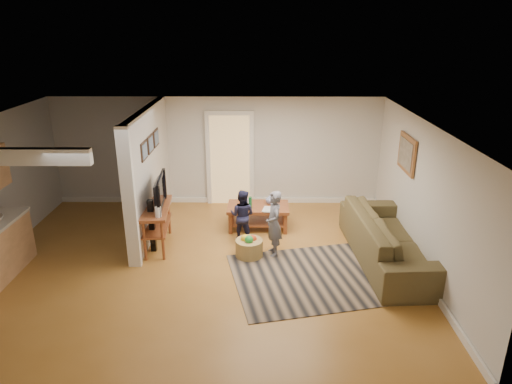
% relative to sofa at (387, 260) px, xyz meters
% --- Properties ---
extents(ground, '(7.50, 7.50, 0.00)m').
position_rel_sofa_xyz_m(ground, '(-3.30, -0.15, 0.00)').
color(ground, '#976326').
rests_on(ground, ground).
extents(room_shell, '(7.54, 6.02, 2.52)m').
position_rel_sofa_xyz_m(room_shell, '(-4.37, 0.27, 1.46)').
color(room_shell, beige).
rests_on(room_shell, ground).
extents(area_rug, '(3.25, 2.66, 0.01)m').
position_rel_sofa_xyz_m(area_rug, '(-1.30, -0.60, 0.01)').
color(area_rug, black).
rests_on(area_rug, ground).
extents(sofa, '(1.31, 2.97, 0.85)m').
position_rel_sofa_xyz_m(sofa, '(0.00, 0.00, 0.00)').
color(sofa, '#413820').
rests_on(sofa, ground).
extents(coffee_table, '(1.26, 0.75, 0.74)m').
position_rel_sofa_xyz_m(coffee_table, '(-2.33, 1.38, 0.38)').
color(coffee_table, maroon).
rests_on(coffee_table, ground).
extents(tv_console, '(0.59, 1.32, 1.10)m').
position_rel_sofa_xyz_m(tv_console, '(-4.24, 0.51, 0.73)').
color(tv_console, maroon).
rests_on(tv_console, ground).
extents(speaker_left, '(0.10, 0.10, 1.02)m').
position_rel_sofa_xyz_m(speaker_left, '(-4.30, 0.33, 0.51)').
color(speaker_left, black).
rests_on(speaker_left, ground).
extents(speaker_right, '(0.11, 0.11, 1.10)m').
position_rel_sofa_xyz_m(speaker_right, '(-4.30, 1.25, 0.55)').
color(speaker_right, black).
rests_on(speaker_right, ground).
extents(toy_basket, '(0.50, 0.50, 0.44)m').
position_rel_sofa_xyz_m(toy_basket, '(-2.50, 0.12, 0.18)').
color(toy_basket, '#A68648').
rests_on(toy_basket, ground).
extents(child, '(0.38, 0.50, 1.23)m').
position_rel_sofa_xyz_m(child, '(-2.06, 0.21, 0.00)').
color(child, slate).
rests_on(child, ground).
extents(toddler, '(0.60, 0.53, 1.03)m').
position_rel_sofa_xyz_m(toddler, '(-2.65, 0.81, 0.00)').
color(toddler, '#1D1E3C').
rests_on(toddler, ground).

